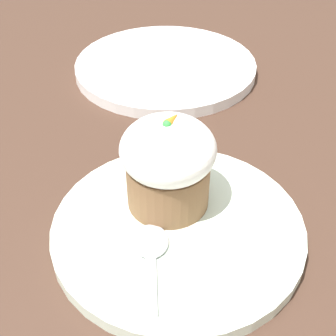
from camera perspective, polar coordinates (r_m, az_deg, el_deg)
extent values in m
plane|color=#3D281E|center=(0.51, 1.21, -8.00)|extent=(4.00, 4.00, 0.00)
cylinder|color=silver|center=(0.50, 1.22, -7.40)|extent=(0.27, 0.27, 0.02)
cylinder|color=brown|center=(0.50, 0.00, -1.80)|extent=(0.09, 0.09, 0.05)
ellipsoid|color=white|center=(0.47, 0.00, 2.29)|extent=(0.10, 0.10, 0.06)
cone|color=orange|center=(0.46, 0.58, 6.01)|extent=(0.02, 0.01, 0.01)
sphere|color=green|center=(0.45, -0.13, 5.29)|extent=(0.01, 0.01, 0.01)
cube|color=#B7B7BC|center=(0.44, -2.05, -13.82)|extent=(0.07, 0.04, 0.00)
ellipsoid|color=#B7B7BC|center=(0.47, -2.14, -8.88)|extent=(0.06, 0.05, 0.01)
cylinder|color=white|center=(0.80, -0.29, 12.26)|extent=(0.30, 0.30, 0.02)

